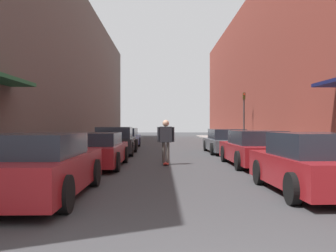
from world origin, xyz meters
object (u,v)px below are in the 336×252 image
Objects in this scene: parked_car_right_2 at (226,142)px; skateboarder at (166,137)px; parked_car_right_0 at (312,165)px; traffic_light at (244,113)px; parked_car_left_2 at (115,141)px; parked_car_left_3 at (124,138)px; parked_car_left_0 at (38,167)px; parked_car_left_1 at (96,150)px; parked_car_right_1 at (255,149)px.

skateboarder reaches higher than parked_car_right_2.
traffic_light is at bearing 82.49° from parked_car_right_0.
parked_car_left_2 is 0.97× the size of parked_car_left_3.
traffic_light is (8.08, 17.23, 1.65)m from parked_car_left_0.
skateboarder is 0.48× the size of traffic_light.
traffic_light is (2.22, 16.82, 1.66)m from parked_car_right_0.
skateboarder is at bearing 16.86° from parked_car_left_1.
parked_car_left_2 reaches higher than parked_car_right_1.
parked_car_left_2 is 1.10× the size of parked_car_right_0.
parked_car_right_2 is (0.09, 11.62, -0.03)m from parked_car_right_0.
parked_car_left_0 is 19.10m from traffic_light.
parked_car_left_3 is at bearing 90.57° from parked_car_left_2.
parked_car_right_0 is at bearing -42.37° from parked_car_left_1.
skateboarder is at bearing 118.03° from parked_car_right_0.
parked_car_right_2 is at bearing 60.32° from skateboarder.
parked_car_left_2 is (-0.01, 5.63, 0.07)m from parked_car_left_1.
parked_car_left_1 is at bearing -163.14° from skateboarder.
skateboarder is at bearing -119.68° from parked_car_right_2.
parked_car_left_3 is 16.93m from parked_car_right_0.
skateboarder reaches higher than parked_car_right_0.
parked_car_right_1 is at bearing -7.32° from skateboarder.
parked_car_left_1 is 10.77m from parked_car_left_3.
parked_car_left_2 is at bearing -142.62° from traffic_light.
parked_car_left_1 is 0.98× the size of parked_car_right_1.
skateboarder is (2.51, 0.76, 0.43)m from parked_car_left_1.
skateboarder is 12.21m from traffic_light.
traffic_light reaches higher than parked_car_left_0.
parked_car_right_2 is 1.34× the size of traffic_light.
parked_car_right_1 is (5.79, -5.29, -0.04)m from parked_car_left_2.
parked_car_right_2 is (5.75, 6.45, 0.01)m from parked_car_left_1.
parked_car_left_0 is 0.99× the size of parked_car_left_1.
traffic_light is (5.37, 10.90, 1.26)m from skateboarder.
parked_car_right_0 is at bearing -70.26° from parked_car_left_3.
parked_car_left_0 is 2.70× the size of skateboarder.
parked_car_left_3 reaches higher than parked_car_right_2.
parked_car_left_0 is at bearing -90.98° from parked_car_left_2.
parked_car_right_0 reaches higher than parked_car_left_0.
parked_car_left_0 is at bearing -176.05° from parked_car_right_0.
traffic_light reaches higher than parked_car_right_0.
parked_car_right_0 is (5.86, 0.40, -0.01)m from parked_car_left_0.
skateboarder reaches higher than parked_car_right_1.
skateboarder reaches higher than parked_car_left_0.
parked_car_left_0 is 1.01× the size of parked_car_left_3.
parked_car_right_1 is 1.33× the size of traffic_light.
traffic_light is at bearing 79.52° from parked_car_right_1.
traffic_light is at bearing 67.75° from parked_car_right_2.
parked_car_left_2 is 2.60× the size of skateboarder.
traffic_light is (2.09, 11.32, 1.67)m from parked_car_right_1.
parked_car_right_2 is 6.57m from skateboarder.
parked_car_left_1 is at bearing -131.71° from parked_car_right_2.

